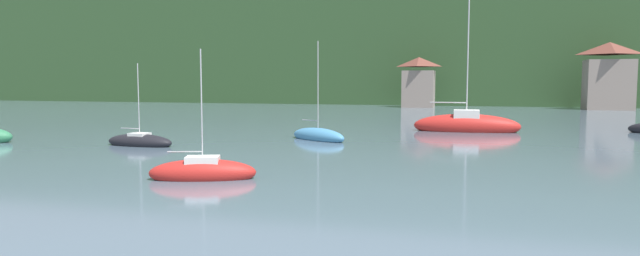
{
  "coord_description": "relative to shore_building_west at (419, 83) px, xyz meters",
  "views": [
    {
      "loc": [
        8.35,
        10.1,
        3.69
      ],
      "look_at": [
        0.0,
        38.51,
        1.15
      ],
      "focal_mm": 30.07,
      "sensor_mm": 36.0,
      "label": 1
    }
  ],
  "objects": [
    {
      "name": "wooded_hillside",
      "position": [
        11.76,
        44.48,
        5.38
      ],
      "size": [
        352.0,
        68.25,
        39.37
      ],
      "color": "#2D4C28",
      "rests_on": "ground_plane"
    },
    {
      "name": "shore_building_west",
      "position": [
        0.0,
        0.0,
        0.0
      ],
      "size": [
        4.74,
        4.16,
        7.36
      ],
      "color": "gray",
      "rests_on": "ground_plane"
    },
    {
      "name": "shore_building_westcentral",
      "position": [
        25.22,
        0.37,
        0.82
      ],
      "size": [
        6.05,
        4.95,
        9.05
      ],
      "color": "gray",
      "rests_on": "ground_plane"
    },
    {
      "name": "sailboat_mid_0",
      "position": [
        -1.38,
        -47.26,
        -3.32
      ],
      "size": [
        4.64,
        3.59,
        6.58
      ],
      "rotation": [
        0.0,
        0.0,
        5.72
      ],
      "color": "teal",
      "rests_on": "ground_plane"
    },
    {
      "name": "sailboat_mid_4",
      "position": [
        -10.47,
        -53.16,
        -3.33
      ],
      "size": [
        4.44,
        1.66,
        5.04
      ],
      "rotation": [
        0.0,
        0.0,
        6.21
      ],
      "color": "black",
      "rests_on": "ground_plane"
    },
    {
      "name": "sailboat_near_8",
      "position": [
        -1.64,
        -61.81,
        -3.3
      ],
      "size": [
        4.25,
        2.58,
        5.23
      ],
      "rotation": [
        0.0,
        0.0,
        0.35
      ],
      "color": "red",
      "rests_on": "ground_plane"
    },
    {
      "name": "sailboat_far_9",
      "position": [
        7.6,
        -38.4,
        -3.09
      ],
      "size": [
        7.83,
        2.29,
        11.8
      ],
      "rotation": [
        0.0,
        0.0,
        0.02
      ],
      "color": "red",
      "rests_on": "ground_plane"
    }
  ]
}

